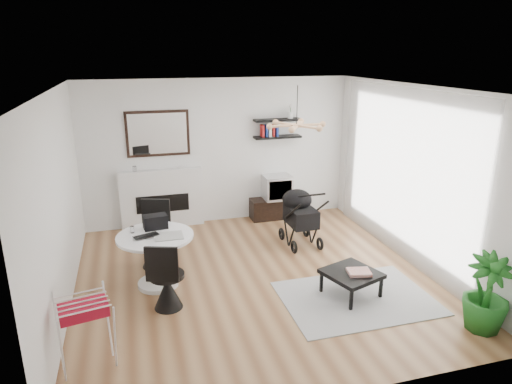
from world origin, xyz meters
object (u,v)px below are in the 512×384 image
object	(u,v)px
dining_table	(156,252)
stroller	(300,219)
tv_console	(277,208)
fireplace	(162,192)
crt_tv	(277,187)
potted_plant	(487,293)
coffee_table	(351,274)
drying_rack	(86,333)

from	to	relation	value
dining_table	stroller	bearing A→B (deg)	19.43
tv_console	fireplace	bearing A→B (deg)	176.89
crt_tv	stroller	distance (m)	1.29
tv_console	crt_tv	xyz separation A→B (m)	(-0.02, -0.00, 0.43)
tv_console	dining_table	xyz separation A→B (m)	(-2.47, -2.14, 0.30)
potted_plant	tv_console	bearing A→B (deg)	105.06
tv_console	stroller	distance (m)	1.30
stroller	coffee_table	distance (m)	1.84
crt_tv	stroller	xyz separation A→B (m)	(-0.01, -1.28, -0.19)
dining_table	coffee_table	distance (m)	2.67
coffee_table	fireplace	bearing A→B (deg)	124.33
dining_table	drying_rack	world-z (taller)	drying_rack
dining_table	drying_rack	xyz separation A→B (m)	(-0.81, -1.59, -0.08)
tv_console	crt_tv	distance (m)	0.43
crt_tv	drying_rack	size ratio (longest dim) A/B	0.66
stroller	coffee_table	bearing A→B (deg)	-90.19
tv_console	drying_rack	size ratio (longest dim) A/B	1.34
drying_rack	stroller	distance (m)	4.07
potted_plant	dining_table	bearing A→B (deg)	149.76
fireplace	coffee_table	size ratio (longest dim) A/B	2.63
fireplace	crt_tv	world-z (taller)	fireplace
crt_tv	dining_table	distance (m)	3.26
crt_tv	drying_rack	bearing A→B (deg)	-131.23
dining_table	potted_plant	bearing A→B (deg)	-30.24
tv_console	potted_plant	distance (m)	4.41
stroller	coffee_table	size ratio (longest dim) A/B	1.25
drying_rack	potted_plant	size ratio (longest dim) A/B	0.85
crt_tv	dining_table	xyz separation A→B (m)	(-2.46, -2.14, -0.13)
fireplace	stroller	size ratio (longest dim) A/B	2.10
tv_console	dining_table	bearing A→B (deg)	-139.11
fireplace	stroller	bearing A→B (deg)	-32.81
fireplace	drying_rack	xyz separation A→B (m)	(-1.08, -3.85, -0.27)
coffee_table	potted_plant	world-z (taller)	potted_plant
dining_table	potted_plant	world-z (taller)	potted_plant
crt_tv	coffee_table	distance (m)	3.13
coffee_table	potted_plant	distance (m)	1.61
crt_tv	coffee_table	size ratio (longest dim) A/B	0.64
tv_console	crt_tv	bearing A→B (deg)	-169.70
coffee_table	potted_plant	xyz separation A→B (m)	(1.14, -1.13, 0.16)
stroller	coffee_table	xyz separation A→B (m)	(0.04, -1.84, -0.13)
tv_console	stroller	bearing A→B (deg)	-91.47
tv_console	drying_rack	world-z (taller)	drying_rack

